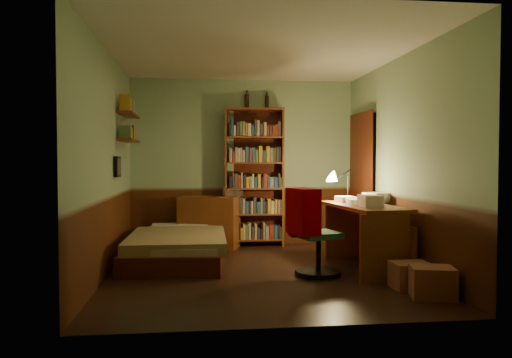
{
  "coord_description": "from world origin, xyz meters",
  "views": [
    {
      "loc": [
        -0.72,
        -5.85,
        1.31
      ],
      "look_at": [
        0.0,
        0.25,
        1.1
      ],
      "focal_mm": 35.0,
      "sensor_mm": 36.0,
      "label": 1
    }
  ],
  "objects": [
    {
      "name": "paper_stack",
      "position": [
        1.6,
        0.42,
        0.85
      ],
      "size": [
        0.32,
        0.36,
        0.12
      ],
      "primitive_type": "cube",
      "rotation": [
        0.0,
        0.0,
        0.35
      ],
      "color": "silver",
      "rests_on": "desk"
    },
    {
      "name": "wall_shelf_lower",
      "position": [
        -1.64,
        1.1,
        1.6
      ],
      "size": [
        0.2,
        0.9,
        0.03
      ],
      "primitive_type": "cube",
      "color": "brown",
      "rests_on": "wall_left"
    },
    {
      "name": "wall_left",
      "position": [
        -1.76,
        0.0,
        1.3
      ],
      "size": [
        0.02,
        4.0,
        2.6
      ],
      "primitive_type": "cube",
      "color": "#8FB088",
      "rests_on": "ground"
    },
    {
      "name": "doorway",
      "position": [
        1.72,
        1.3,
        1.0
      ],
      "size": [
        0.06,
        0.9,
        2.0
      ],
      "primitive_type": "cube",
      "color": "black",
      "rests_on": "ground"
    },
    {
      "name": "bed",
      "position": [
        -0.98,
        0.83,
        0.32
      ],
      "size": [
        1.31,
        2.25,
        0.64
      ],
      "primitive_type": "cube",
      "rotation": [
        0.0,
        0.0,
        -0.07
      ],
      "color": "olive",
      "rests_on": "ground"
    },
    {
      "name": "desk_lamp",
      "position": [
        1.28,
        0.63,
        1.08
      ],
      "size": [
        0.18,
        0.18,
        0.59
      ],
      "primitive_type": "cone",
      "rotation": [
        0.0,
        0.0,
        0.02
      ],
      "color": "black",
      "rests_on": "desk"
    },
    {
      "name": "ceiling",
      "position": [
        0.0,
        0.0,
        2.61
      ],
      "size": [
        3.5,
        4.0,
        0.02
      ],
      "primitive_type": "cube",
      "color": "silver",
      "rests_on": "wall_back"
    },
    {
      "name": "wall_front",
      "position": [
        0.0,
        -2.01,
        1.3
      ],
      "size": [
        3.5,
        0.02,
        2.6
      ],
      "primitive_type": "cube",
      "color": "#8FB088",
      "rests_on": "ground"
    },
    {
      "name": "desk",
      "position": [
        1.29,
        0.03,
        0.39
      ],
      "size": [
        0.76,
        1.53,
        0.79
      ],
      "primitive_type": "cube",
      "rotation": [
        0.0,
        0.0,
        0.11
      ],
      "color": "brown",
      "rests_on": "ground"
    },
    {
      "name": "cardboard_box_a",
      "position": [
        1.53,
        -1.31,
        0.15
      ],
      "size": [
        0.47,
        0.41,
        0.3
      ],
      "primitive_type": "cube",
      "rotation": [
        0.0,
        0.0,
        -0.24
      ],
      "color": "#94593D",
      "rests_on": "ground"
    },
    {
      "name": "wall_right",
      "position": [
        1.76,
        0.0,
        1.3
      ],
      "size": [
        0.02,
        4.0,
        2.6
      ],
      "primitive_type": "cube",
      "color": "#8FB088",
      "rests_on": "ground"
    },
    {
      "name": "door_trim",
      "position": [
        1.69,
        1.3,
        1.0
      ],
      "size": [
        0.02,
        0.98,
        2.08
      ],
      "primitive_type": "cube",
      "color": "#411509",
      "rests_on": "ground"
    },
    {
      "name": "bottle_left",
      "position": [
        0.06,
        1.96,
        2.25
      ],
      "size": [
        0.07,
        0.07,
        0.23
      ],
      "primitive_type": "cylinder",
      "rotation": [
        0.0,
        0.0,
        -0.07
      ],
      "color": "black",
      "rests_on": "bookshelf"
    },
    {
      "name": "office_chair",
      "position": [
        0.67,
        -0.25,
        0.52
      ],
      "size": [
        0.61,
        0.57,
        1.03
      ],
      "primitive_type": "cube",
      "rotation": [
        0.0,
        0.0,
        0.25
      ],
      "color": "#2A5C34",
      "rests_on": "ground"
    },
    {
      "name": "wall_shelf_upper",
      "position": [
        -1.64,
        1.1,
        1.95
      ],
      "size": [
        0.2,
        0.9,
        0.03
      ],
      "primitive_type": "cube",
      "color": "brown",
      "rests_on": "wall_left"
    },
    {
      "name": "framed_picture",
      "position": [
        -1.72,
        0.6,
        1.25
      ],
      "size": [
        0.04,
        0.32,
        0.26
      ],
      "primitive_type": "cube",
      "color": "black",
      "rests_on": "wall_left"
    },
    {
      "name": "wall_back",
      "position": [
        0.0,
        2.01,
        1.3
      ],
      "size": [
        3.5,
        0.02,
        2.6
      ],
      "primitive_type": "cube",
      "color": "#8FB088",
      "rests_on": "ground"
    },
    {
      "name": "floor",
      "position": [
        0.0,
        0.0,
        -0.01
      ],
      "size": [
        3.5,
        4.0,
        0.02
      ],
      "primitive_type": "cube",
      "color": "black",
      "rests_on": "ground"
    },
    {
      "name": "cardboard_box_b",
      "position": [
        1.48,
        -0.94,
        0.13
      ],
      "size": [
        0.39,
        0.32,
        0.27
      ],
      "primitive_type": "cube",
      "rotation": [
        0.0,
        0.0,
        0.02
      ],
      "color": "#94593D",
      "rests_on": "ground"
    },
    {
      "name": "bottle_right",
      "position": [
        0.37,
        1.96,
        2.24
      ],
      "size": [
        0.07,
        0.07,
        0.21
      ],
      "primitive_type": "cylinder",
      "rotation": [
        0.0,
        0.0,
        0.27
      ],
      "color": "black",
      "rests_on": "bookshelf"
    },
    {
      "name": "mini_stereo",
      "position": [
        -0.17,
        1.89,
        0.85
      ],
      "size": [
        0.32,
        0.28,
        0.14
      ],
      "primitive_type": "cube",
      "rotation": [
        0.0,
        0.0,
        -0.41
      ],
      "color": "#B2B2B7",
      "rests_on": "dresser"
    },
    {
      "name": "red_jacket",
      "position": [
        0.41,
        -0.27,
        1.29
      ],
      "size": [
        0.3,
        0.47,
        0.52
      ],
      "primitive_type": "cube",
      "rotation": [
        0.0,
        0.0,
        0.15
      ],
      "color": "#B10008",
      "rests_on": "office_chair"
    },
    {
      "name": "bookshelf",
      "position": [
        0.16,
        1.85,
        1.07
      ],
      "size": [
        0.94,
        0.36,
        2.14
      ],
      "primitive_type": "cube",
      "rotation": [
        0.0,
        0.0,
        -0.09
      ],
      "color": "brown",
      "rests_on": "ground"
    },
    {
      "name": "dresser",
      "position": [
        -0.54,
        1.76,
        0.39
      ],
      "size": [
        0.97,
        0.69,
        0.78
      ],
      "primitive_type": "cube",
      "rotation": [
        0.0,
        0.0,
        -0.32
      ],
      "color": "brown",
      "rests_on": "ground"
    }
  ]
}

